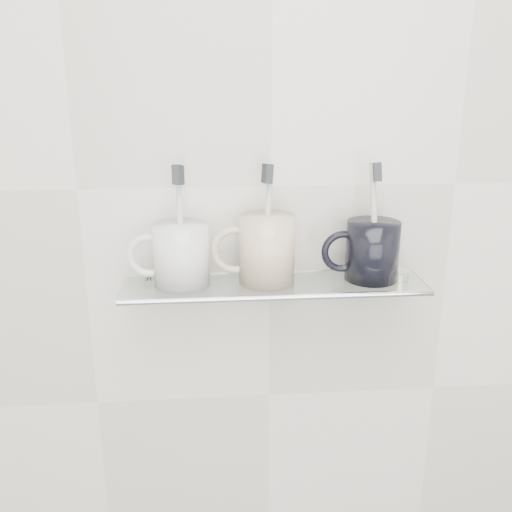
{
  "coord_description": "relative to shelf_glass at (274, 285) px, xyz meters",
  "views": [
    {
      "loc": [
        -0.1,
        0.16,
        1.43
      ],
      "look_at": [
        -0.03,
        1.04,
        1.15
      ],
      "focal_mm": 40.0,
      "sensor_mm": 36.0,
      "label": 1
    }
  ],
  "objects": [
    {
      "name": "mug_right_handle",
      "position": [
        0.11,
        0.0,
        0.05
      ],
      "size": [
        0.07,
        0.01,
        0.07
      ],
      "primitive_type": "torus",
      "rotation": [
        1.57,
        0.0,
        0.0
      ],
      "color": "black",
      "rests_on": "mug_right"
    },
    {
      "name": "toothbrush_center",
      "position": [
        -0.01,
        0.0,
        0.1
      ],
      "size": [
        0.03,
        0.03,
        0.19
      ],
      "primitive_type": "cylinder",
      "rotation": [
        -0.08,
        0.1,
        0.23
      ],
      "color": "#B6BDC1",
      "rests_on": "mug_center"
    },
    {
      "name": "shelf_rail",
      "position": [
        0.0,
        -0.06,
        0.0
      ],
      "size": [
        0.5,
        0.01,
        0.01
      ],
      "primitive_type": "cylinder",
      "rotation": [
        0.0,
        1.57,
        0.0
      ],
      "color": "silver",
      "rests_on": "shelf_glass"
    },
    {
      "name": "mug_right",
      "position": [
        0.16,
        0.0,
        0.05
      ],
      "size": [
        0.11,
        0.11,
        0.1
      ],
      "primitive_type": "cylinder",
      "rotation": [
        0.0,
        0.0,
        0.24
      ],
      "color": "black",
      "rests_on": "shelf_glass"
    },
    {
      "name": "chrome_cap",
      "position": [
        0.21,
        0.0,
        0.01
      ],
      "size": [
        0.03,
        0.03,
        0.01
      ],
      "primitive_type": "cylinder",
      "color": "silver",
      "rests_on": "shelf_glass"
    },
    {
      "name": "bristles_right",
      "position": [
        0.16,
        0.0,
        0.19
      ],
      "size": [
        0.02,
        0.03,
        0.03
      ],
      "primitive_type": "cube",
      "rotation": [
        -0.18,
        -0.08,
        -0.17
      ],
      "color": "#282B30",
      "rests_on": "toothbrush_right"
    },
    {
      "name": "mug_left_handle",
      "position": [
        -0.2,
        0.0,
        0.05
      ],
      "size": [
        0.07,
        0.01,
        0.07
      ],
      "primitive_type": "torus",
      "rotation": [
        1.57,
        0.0,
        0.0
      ],
      "color": "white",
      "rests_on": "mug_left"
    },
    {
      "name": "bracket_right",
      "position": [
        0.21,
        0.05,
        -0.01
      ],
      "size": [
        0.02,
        0.03,
        0.02
      ],
      "primitive_type": "cylinder",
      "rotation": [
        1.57,
        0.0,
        0.0
      ],
      "color": "silver",
      "rests_on": "wall_back"
    },
    {
      "name": "shelf_glass",
      "position": [
        0.0,
        0.0,
        0.0
      ],
      "size": [
        0.5,
        0.12,
        0.01
      ],
      "primitive_type": "cube",
      "color": "silver",
      "rests_on": "wall_back"
    },
    {
      "name": "toothbrush_right",
      "position": [
        0.16,
        0.0,
        0.1
      ],
      "size": [
        0.02,
        0.05,
        0.19
      ],
      "primitive_type": "cylinder",
      "rotation": [
        -0.18,
        -0.08,
        -0.17
      ],
      "color": "beige",
      "rests_on": "mug_right"
    },
    {
      "name": "mug_center",
      "position": [
        -0.01,
        0.0,
        0.06
      ],
      "size": [
        0.1,
        0.1,
        0.11
      ],
      "primitive_type": "cylinder",
      "rotation": [
        0.0,
        0.0,
        -0.11
      ],
      "color": "beige",
      "rests_on": "shelf_glass"
    },
    {
      "name": "mug_center_handle",
      "position": [
        -0.06,
        0.0,
        0.06
      ],
      "size": [
        0.08,
        0.01,
        0.08
      ],
      "primitive_type": "torus",
      "rotation": [
        1.57,
        0.0,
        0.0
      ],
      "color": "beige",
      "rests_on": "mug_center"
    },
    {
      "name": "wall_back",
      "position": [
        0.0,
        0.06,
        0.15
      ],
      "size": [
        2.5,
        0.0,
        2.5
      ],
      "primitive_type": "plane",
      "rotation": [
        1.57,
        0.0,
        0.0
      ],
      "color": "silver",
      "rests_on": "ground"
    },
    {
      "name": "mug_left",
      "position": [
        -0.15,
        0.0,
        0.05
      ],
      "size": [
        0.12,
        0.12,
        0.1
      ],
      "primitive_type": "cylinder",
      "rotation": [
        0.0,
        0.0,
        -0.39
      ],
      "color": "white",
      "rests_on": "shelf_glass"
    },
    {
      "name": "toothbrush_left",
      "position": [
        -0.15,
        0.0,
        0.1
      ],
      "size": [
        0.01,
        0.06,
        0.19
      ],
      "primitive_type": "cylinder",
      "rotation": [
        -0.24,
        -0.1,
        -0.35
      ],
      "color": "silver",
      "rests_on": "mug_left"
    },
    {
      "name": "bracket_left",
      "position": [
        -0.21,
        0.05,
        -0.01
      ],
      "size": [
        0.02,
        0.03,
        0.02
      ],
      "primitive_type": "cylinder",
      "rotation": [
        1.57,
        0.0,
        0.0
      ],
      "color": "silver",
      "rests_on": "wall_back"
    },
    {
      "name": "bristles_center",
      "position": [
        -0.01,
        0.0,
        0.19
      ],
      "size": [
        0.02,
        0.03,
        0.03
      ],
      "primitive_type": "cube",
      "rotation": [
        -0.08,
        0.1,
        0.23
      ],
      "color": "#282B30",
      "rests_on": "toothbrush_center"
    },
    {
      "name": "bristles_left",
      "position": [
        -0.15,
        0.0,
        0.19
      ],
      "size": [
        0.02,
        0.03,
        0.04
      ],
      "primitive_type": "cube",
      "rotation": [
        -0.24,
        -0.1,
        -0.35
      ],
      "color": "#282B30",
      "rests_on": "toothbrush_left"
    }
  ]
}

